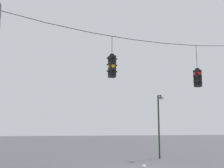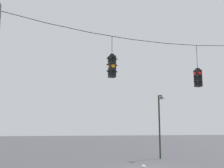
% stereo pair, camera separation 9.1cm
% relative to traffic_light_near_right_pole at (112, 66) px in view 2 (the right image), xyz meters
% --- Properties ---
extents(span_wire, '(15.65, 0.03, 0.69)m').
position_rel_traffic_light_near_right_pole_xyz_m(span_wire, '(2.16, -0.00, 1.81)').
color(span_wire, black).
extents(traffic_light_near_right_pole, '(0.58, 0.58, 2.22)m').
position_rel_traffic_light_near_right_pole_xyz_m(traffic_light_near_right_pole, '(0.00, 0.00, 0.00)').
color(traffic_light_near_right_pole, black).
extents(traffic_light_over_intersection, '(0.58, 0.58, 2.49)m').
position_rel_traffic_light_near_right_pole_xyz_m(traffic_light_over_intersection, '(5.33, 0.00, -0.28)').
color(traffic_light_over_intersection, black).
extents(street_lamp, '(0.42, 0.73, 4.77)m').
position_rel_traffic_light_near_right_pole_xyz_m(street_lamp, '(5.84, 5.43, -2.06)').
color(street_lamp, '#233323').
rests_on(street_lamp, ground_plane).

